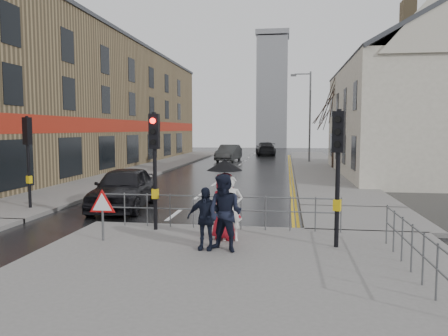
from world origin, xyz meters
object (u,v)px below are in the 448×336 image
(pedestrian_with_umbrella, at_px, (225,197))
(pedestrian_d, at_px, (205,218))
(car_parked, at_px, (124,188))
(pedestrian_b, at_px, (225,213))
(pedestrian_a, at_px, (231,208))
(car_mid, at_px, (229,153))

(pedestrian_with_umbrella, bearing_deg, pedestrian_d, -107.63)
(pedestrian_d, height_order, car_parked, pedestrian_d)
(pedestrian_b, bearing_deg, pedestrian_a, 111.02)
(pedestrian_with_umbrella, bearing_deg, car_mid, 97.31)
(pedestrian_a, distance_m, car_mid, 30.48)
(pedestrian_a, xyz_separation_m, pedestrian_b, (-0.01, -1.04, 0.07))
(pedestrian_with_umbrella, bearing_deg, pedestrian_a, -26.40)
(pedestrian_b, bearing_deg, pedestrian_d, -169.21)
(pedestrian_a, relative_size, pedestrian_d, 1.12)
(car_parked, bearing_deg, car_mid, 83.28)
(pedestrian_b, height_order, car_mid, pedestrian_b)
(pedestrian_with_umbrella, height_order, car_mid, pedestrian_with_umbrella)
(pedestrian_a, distance_m, pedestrian_d, 1.07)
(car_mid, bearing_deg, pedestrian_b, -76.91)
(pedestrian_with_umbrella, xyz_separation_m, car_mid, (-3.87, 30.12, -0.49))
(pedestrian_d, bearing_deg, pedestrian_b, -6.16)
(pedestrian_d, distance_m, car_parked, 7.08)
(pedestrian_a, relative_size, car_parked, 0.36)
(pedestrian_a, relative_size, pedestrian_b, 0.92)
(pedestrian_a, xyz_separation_m, pedestrian_with_umbrella, (-0.18, 0.09, 0.28))
(pedestrian_b, bearing_deg, pedestrian_with_umbrella, 120.00)
(car_parked, distance_m, car_mid, 25.49)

